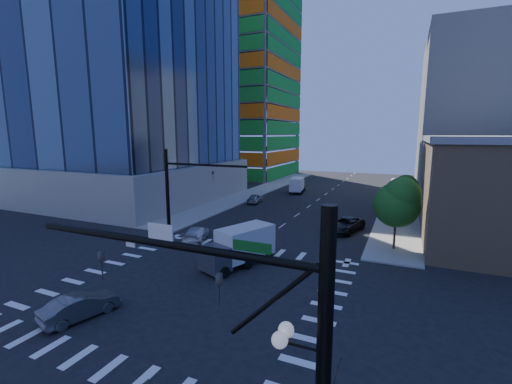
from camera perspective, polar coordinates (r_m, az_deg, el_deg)
The scene contains 16 objects.
ground at distance 25.73m, azimuth -9.64°, elevation -15.29°, with size 160.00×160.00×0.00m, color black.
road_markings at distance 25.73m, azimuth -9.64°, elevation -15.28°, with size 20.00×20.00×0.01m, color silver.
sidewalk_ne at distance 60.31m, azimuth 22.87°, elevation -1.36°, with size 5.00×60.00×0.15m, color #9B9893.
sidewalk_nw at distance 65.51m, azimuth 0.49°, elevation 0.23°, with size 5.00×60.00×0.15m, color #9B9893.
construction_building at distance 91.86m, azimuth -2.78°, elevation 18.28°, with size 25.16×34.50×70.60m.
bg_building_ne at distance 75.71m, azimuth 35.03°, elevation 10.36°, with size 24.00×30.00×28.00m, color slate.
signal_mast_se at distance 10.06m, azimuth 5.68°, elevation -25.46°, with size 10.51×2.48×9.00m.
signal_mast_nw at distance 38.89m, azimuth -12.87°, elevation 1.58°, with size 10.20×0.40×9.00m.
tree_south at distance 33.81m, azimuth 22.64°, elevation -1.50°, with size 4.16×4.16×6.82m.
tree_north at distance 45.76m, azimuth 23.34°, elevation 0.30°, with size 3.54×3.52×5.78m.
car_nb_far at distance 39.56m, azimuth 14.66°, elevation -5.30°, with size 2.65×5.75×1.60m, color black.
car_sb_near at distance 35.95m, azimuth -9.88°, elevation -6.82°, with size 1.94×4.76×1.38m, color white.
car_sb_mid at distance 54.10m, azimuth -0.14°, elevation -1.08°, with size 1.71×4.24×1.45m, color gray.
car_sb_cross at distance 23.73m, azimuth -27.21°, elevation -16.56°, with size 1.55×4.43×1.46m, color #4B4B50.
box_truck_near at distance 28.56m, azimuth -3.23°, elevation -9.59°, with size 4.56×6.50×3.14m.
box_truck_far at distance 64.24m, azimuth 6.93°, elevation 1.04°, with size 3.10×5.70×2.84m.
Camera 1 is at (13.08, -19.35, 10.78)m, focal length 24.00 mm.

